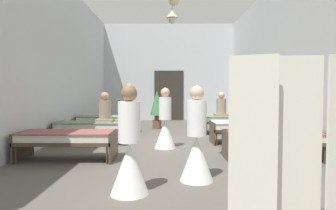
% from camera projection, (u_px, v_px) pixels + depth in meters
% --- Properties ---
extents(ground_plane, '(6.85, 13.33, 0.10)m').
position_uv_depth(ground_plane, '(168.00, 145.00, 7.78)').
color(ground_plane, '#59544C').
extents(room_shell, '(6.65, 12.93, 4.66)m').
position_uv_depth(room_shell, '(168.00, 61.00, 9.03)').
color(room_shell, silver).
rests_on(room_shell, ground).
extents(bed_left_row_0, '(1.90, 0.84, 0.57)m').
position_uv_depth(bed_left_row_0, '(66.00, 138.00, 5.85)').
color(bed_left_row_0, '#473828').
rests_on(bed_left_row_0, ground).
extents(bed_right_row_0, '(1.90, 0.84, 0.57)m').
position_uv_depth(bed_right_row_0, '(271.00, 138.00, 5.87)').
color(bed_right_row_0, '#473828').
rests_on(bed_right_row_0, ground).
extents(bed_left_row_1, '(1.90, 0.84, 0.57)m').
position_uv_depth(bed_left_row_1, '(91.00, 127.00, 7.75)').
color(bed_left_row_1, '#473828').
rests_on(bed_left_row_1, ground).
extents(bed_right_row_1, '(1.90, 0.84, 0.57)m').
position_uv_depth(bed_right_row_1, '(245.00, 127.00, 7.77)').
color(bed_right_row_1, '#473828').
rests_on(bed_right_row_1, ground).
extents(bed_left_row_2, '(1.90, 0.84, 0.57)m').
position_uv_depth(bed_left_row_2, '(106.00, 120.00, 9.65)').
color(bed_left_row_2, '#473828').
rests_on(bed_left_row_2, ground).
extents(bed_right_row_2, '(1.90, 0.84, 0.57)m').
position_uv_depth(bed_right_row_2, '(230.00, 120.00, 9.67)').
color(bed_right_row_2, '#473828').
rests_on(bed_right_row_2, ground).
extents(nurse_near_aisle, '(0.52, 0.52, 1.49)m').
position_uv_depth(nurse_near_aisle, '(164.00, 127.00, 7.06)').
color(nurse_near_aisle, white).
rests_on(nurse_near_aisle, ground).
extents(nurse_mid_aisle, '(0.52, 0.52, 1.49)m').
position_uv_depth(nurse_mid_aisle, '(128.00, 155.00, 3.89)').
color(nurse_mid_aisle, white).
rests_on(nurse_mid_aisle, ground).
extents(nurse_far_aisle, '(0.52, 0.52, 1.49)m').
position_uv_depth(nurse_far_aisle, '(195.00, 147.00, 4.47)').
color(nurse_far_aisle, white).
rests_on(nurse_far_aisle, ground).
extents(patient_seated_primary, '(0.44, 0.44, 0.80)m').
position_uv_depth(patient_seated_primary, '(104.00, 111.00, 7.72)').
color(patient_seated_primary, gray).
rests_on(patient_seated_primary, bed_left_row_1).
extents(patient_seated_secondary, '(0.44, 0.44, 0.80)m').
position_uv_depth(patient_seated_secondary, '(220.00, 107.00, 9.60)').
color(patient_seated_secondary, gray).
rests_on(patient_seated_secondary, bed_right_row_2).
extents(potted_plant, '(0.52, 0.52, 1.43)m').
position_uv_depth(potted_plant, '(156.00, 105.00, 10.76)').
color(potted_plant, brown).
rests_on(potted_plant, ground).
extents(privacy_screen, '(1.25, 0.18, 1.70)m').
position_uv_depth(privacy_screen, '(297.00, 151.00, 2.58)').
color(privacy_screen, silver).
rests_on(privacy_screen, ground).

